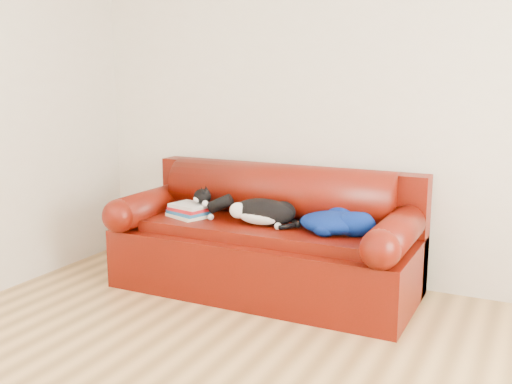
% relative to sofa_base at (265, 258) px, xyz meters
% --- Properties ---
extents(room_shell, '(4.52, 4.02, 2.61)m').
position_rel_sofa_base_xyz_m(room_shell, '(0.70, -1.48, 1.43)').
color(room_shell, beige).
rests_on(room_shell, ground).
extents(sofa_base, '(2.10, 0.90, 0.50)m').
position_rel_sofa_base_xyz_m(sofa_base, '(0.00, 0.00, 0.00)').
color(sofa_base, '#390C02').
rests_on(sofa_base, ground).
extents(sofa_back, '(2.10, 1.01, 0.88)m').
position_rel_sofa_base_xyz_m(sofa_back, '(0.00, 0.24, 0.30)').
color(sofa_back, '#390C02').
rests_on(sofa_back, ground).
extents(book_stack, '(0.34, 0.30, 0.10)m').
position_rel_sofa_base_xyz_m(book_stack, '(-0.56, -0.10, 0.31)').
color(book_stack, silver).
rests_on(book_stack, sofa_base).
extents(cat, '(0.64, 0.33, 0.23)m').
position_rel_sofa_base_xyz_m(cat, '(0.01, -0.07, 0.35)').
color(cat, black).
rests_on(cat, sofa_base).
extents(blanket, '(0.58, 0.47, 0.16)m').
position_rel_sofa_base_xyz_m(blanket, '(0.53, -0.02, 0.33)').
color(blanket, '#020A41').
rests_on(blanket, sofa_base).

